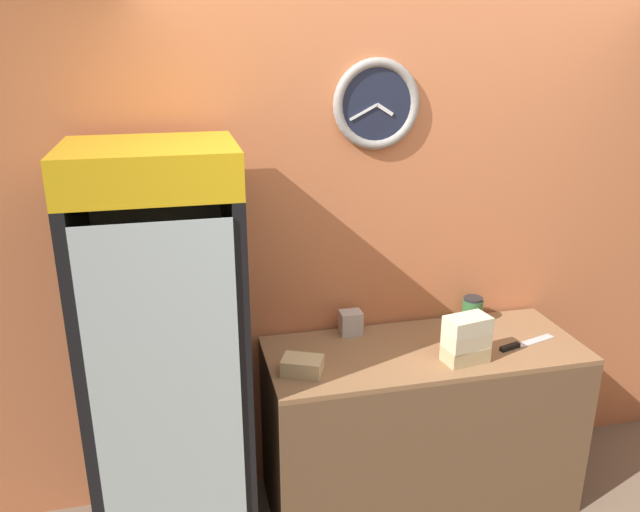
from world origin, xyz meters
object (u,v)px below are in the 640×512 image
at_px(sandwich_stack_bottom, 465,354).
at_px(sandwich_flat_left, 302,366).
at_px(sandwich_stack_top, 468,324).
at_px(chefs_knife, 520,345).
at_px(beverage_cooler, 166,342).
at_px(sandwich_stack_middle, 466,339).
at_px(condiment_jar, 472,310).
at_px(napkin_dispenser, 351,323).

height_order(sandwich_stack_bottom, sandwich_flat_left, same).
distance_m(sandwich_stack_top, chefs_knife, 0.38).
relative_size(beverage_cooler, sandwich_stack_middle, 8.68).
height_order(sandwich_stack_middle, condiment_jar, sandwich_stack_middle).
xyz_separation_m(sandwich_flat_left, napkin_dispenser, (0.32, 0.34, 0.02)).
height_order(sandwich_stack_top, napkin_dispenser, sandwich_stack_top).
bearing_deg(sandwich_flat_left, condiment_jar, 18.33).
height_order(sandwich_stack_top, condiment_jar, sandwich_stack_top).
xyz_separation_m(sandwich_stack_bottom, chefs_knife, (0.33, 0.08, -0.03)).
xyz_separation_m(sandwich_flat_left, condiment_jar, (0.98, 0.33, 0.03)).
distance_m(sandwich_stack_bottom, sandwich_stack_top, 0.15).
xyz_separation_m(chefs_knife, condiment_jar, (-0.10, 0.31, 0.06)).
height_order(beverage_cooler, sandwich_flat_left, beverage_cooler).
bearing_deg(condiment_jar, sandwich_stack_top, -120.13).
height_order(beverage_cooler, sandwich_stack_middle, beverage_cooler).
xyz_separation_m(sandwich_flat_left, chefs_knife, (1.09, 0.01, -0.03)).
xyz_separation_m(sandwich_stack_middle, condiment_jar, (0.23, 0.39, -0.04)).
relative_size(sandwich_stack_bottom, napkin_dispenser, 1.82).
bearing_deg(sandwich_stack_middle, sandwich_stack_bottom, 0.00).
relative_size(sandwich_stack_bottom, sandwich_stack_middle, 0.99).
height_order(sandwich_stack_bottom, sandwich_stack_middle, sandwich_stack_middle).
xyz_separation_m(beverage_cooler, sandwich_flat_left, (0.58, -0.13, -0.12)).
xyz_separation_m(beverage_cooler, chefs_knife, (1.67, -0.11, -0.15)).
relative_size(sandwich_stack_top, chefs_knife, 0.65).
bearing_deg(condiment_jar, sandwich_flat_left, -161.67).
bearing_deg(beverage_cooler, napkin_dispenser, 13.11).
bearing_deg(sandwich_stack_bottom, sandwich_flat_left, 175.20).
distance_m(sandwich_stack_top, sandwich_flat_left, 0.78).
xyz_separation_m(sandwich_stack_middle, napkin_dispenser, (-0.44, 0.40, -0.05)).
distance_m(sandwich_stack_bottom, condiment_jar, 0.45).
bearing_deg(sandwich_stack_bottom, condiment_jar, 59.87).
relative_size(sandwich_flat_left, napkin_dispenser, 1.77).
height_order(sandwich_stack_middle, chefs_knife, sandwich_stack_middle).
bearing_deg(sandwich_flat_left, sandwich_stack_top, -4.80).
height_order(sandwich_stack_middle, sandwich_stack_top, sandwich_stack_top).
distance_m(sandwich_stack_bottom, napkin_dispenser, 0.59).
xyz_separation_m(sandwich_stack_bottom, sandwich_flat_left, (-0.76, 0.06, -0.00)).
bearing_deg(sandwich_stack_middle, sandwich_flat_left, 175.20).
bearing_deg(sandwich_stack_middle, napkin_dispenser, 137.70).
height_order(beverage_cooler, napkin_dispenser, beverage_cooler).
relative_size(beverage_cooler, sandwich_stack_top, 8.67).
distance_m(beverage_cooler, sandwich_stack_top, 1.35).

